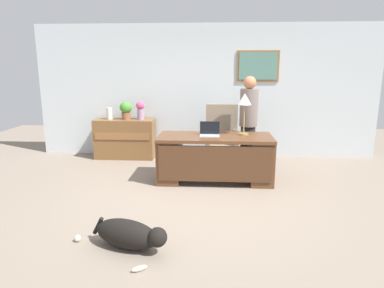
{
  "coord_description": "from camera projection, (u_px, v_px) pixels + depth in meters",
  "views": [
    {
      "loc": [
        0.18,
        -4.53,
        1.85
      ],
      "look_at": [
        -0.13,
        0.3,
        0.75
      ],
      "focal_mm": 31.87,
      "sensor_mm": 36.0,
      "label": 1
    }
  ],
  "objects": [
    {
      "name": "desk_lamp",
      "position": [
        245.0,
        102.0,
        5.51
      ],
      "size": [
        0.22,
        0.22,
        0.68
      ],
      "color": "#9E8447",
      "rests_on": "desk"
    },
    {
      "name": "dog_toy_ball",
      "position": [
        78.0,
        238.0,
        3.68
      ],
      "size": [
        0.07,
        0.07,
        0.07
      ],
      "primitive_type": "sphere",
      "color": "beige",
      "rests_on": "ground_plane"
    },
    {
      "name": "desk",
      "position": [
        215.0,
        157.0,
        5.57
      ],
      "size": [
        1.85,
        0.81,
        0.75
      ],
      "color": "brown",
      "rests_on": "ground_plane"
    },
    {
      "name": "person_standing",
      "position": [
        248.0,
        122.0,
        6.1
      ],
      "size": [
        0.32,
        0.32,
        1.69
      ],
      "color": "#262323",
      "rests_on": "ground_plane"
    },
    {
      "name": "dog_toy_bone",
      "position": [
        140.0,
        268.0,
        3.15
      ],
      "size": [
        0.16,
        0.12,
        0.05
      ],
      "primitive_type": "ellipsoid",
      "rotation": [
        0.0,
        0.0,
        0.55
      ],
      "color": "beige",
      "rests_on": "ground_plane"
    },
    {
      "name": "dog_lying",
      "position": [
        130.0,
        234.0,
        3.53
      ],
      "size": [
        0.87,
        0.53,
        0.3
      ],
      "color": "black",
      "rests_on": "ground_plane"
    },
    {
      "name": "vase_empty",
      "position": [
        109.0,
        113.0,
        6.93
      ],
      "size": [
        0.11,
        0.11,
        0.24
      ],
      "primitive_type": "cylinder",
      "color": "silver",
      "rests_on": "credenza"
    },
    {
      "name": "ground_plane",
      "position": [
        200.0,
        200.0,
        4.83
      ],
      "size": [
        12.0,
        12.0,
        0.0
      ],
      "primitive_type": "plane",
      "color": "gray"
    },
    {
      "name": "vase_with_flowers",
      "position": [
        140.0,
        109.0,
        6.87
      ],
      "size": [
        0.17,
        0.17,
        0.37
      ],
      "color": "#A285A9",
      "rests_on": "credenza"
    },
    {
      "name": "laptop",
      "position": [
        210.0,
        132.0,
        5.53
      ],
      "size": [
        0.32,
        0.22,
        0.22
      ],
      "color": "#B2B5BA",
      "rests_on": "desk"
    },
    {
      "name": "potted_plant",
      "position": [
        126.0,
        110.0,
        6.9
      ],
      "size": [
        0.24,
        0.24,
        0.36
      ],
      "color": "brown",
      "rests_on": "credenza"
    },
    {
      "name": "back_wall",
      "position": [
        206.0,
        91.0,
        7.06
      ],
      "size": [
        7.0,
        0.16,
        2.7
      ],
      "color": "silver",
      "rests_on": "ground_plane"
    },
    {
      "name": "credenza",
      "position": [
        125.0,
        139.0,
        7.03
      ],
      "size": [
        1.21,
        0.5,
        0.8
      ],
      "color": "brown",
      "rests_on": "ground_plane"
    },
    {
      "name": "armchair",
      "position": [
        221.0,
        139.0,
        6.43
      ],
      "size": [
        0.6,
        0.59,
        1.16
      ],
      "color": "gray",
      "rests_on": "ground_plane"
    }
  ]
}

